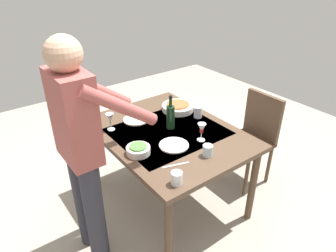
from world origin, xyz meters
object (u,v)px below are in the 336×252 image
water_cup_near_left (208,151)px  dinner_plate_near (136,120)px  dinner_plate_far (174,145)px  wine_glass_left (110,119)px  wine_bottle (170,116)px  side_bowl_salad (138,150)px  dining_table (168,139)px  chair_near (254,133)px  person_server (82,146)px  serving_bowl_pasta (178,107)px  water_cup_near_right (198,112)px  wine_glass_right (202,129)px  water_cup_far_left (177,178)px

water_cup_near_left → dinner_plate_near: 0.80m
dinner_plate_far → wine_glass_left: bearing=27.7°
wine_bottle → side_bowl_salad: size_ratio=1.64×
dining_table → side_bowl_salad: (-0.13, 0.37, 0.11)m
chair_near → person_server: (0.13, 1.67, 0.43)m
wine_bottle → serving_bowl_pasta: (0.23, -0.26, -0.08)m
wine_bottle → wine_glass_left: wine_bottle is taller
dining_table → chair_near: chair_near is taller
chair_near → dinner_plate_far: size_ratio=3.96×
wine_bottle → water_cup_near_left: bearing=176.1°
chair_near → water_cup_near_right: 0.65m
wine_glass_left → side_bowl_salad: bearing=179.6°
wine_glass_left → wine_glass_right: bearing=-139.7°
water_cup_near_left → water_cup_far_left: size_ratio=0.97×
wine_bottle → wine_glass_right: (-0.31, -0.07, -0.01)m
dining_table → serving_bowl_pasta: bearing=-49.8°
wine_glass_left → dinner_plate_near: wine_glass_left is taller
wine_glass_right → dinner_plate_near: wine_glass_right is taller
wine_glass_left → water_cup_far_left: 0.89m
wine_bottle → water_cup_far_left: 0.74m
wine_bottle → dinner_plate_near: size_ratio=1.29×
person_server → dinner_plate_near: bearing=-57.8°
wine_bottle → wine_glass_left: (0.27, 0.42, -0.01)m
dining_table → side_bowl_salad: 0.41m
water_cup_near_right → chair_near: bearing=-116.2°
wine_glass_left → side_bowl_salad: wine_glass_left is taller
serving_bowl_pasta → dinner_plate_far: 0.63m
dining_table → wine_glass_left: 0.52m
wine_glass_left → serving_bowl_pasta: bearing=-93.7°
water_cup_near_right → dinner_plate_far: 0.54m
dinner_plate_near → serving_bowl_pasta: bearing=-98.8°
water_cup_far_left → chair_near: bearing=-73.9°
dining_table → person_server: 0.83m
serving_bowl_pasta → dinner_plate_near: serving_bowl_pasta is taller
wine_glass_right → water_cup_near_left: 0.22m
water_cup_near_left → dinner_plate_far: bearing=25.1°
serving_bowl_pasta → wine_glass_right: bearing=160.6°
serving_bowl_pasta → water_cup_near_left: bearing=157.8°
person_server → water_cup_near_left: (-0.37, -0.79, -0.15)m
water_cup_near_left → water_cup_near_right: size_ratio=0.84×
water_cup_far_left → dinner_plate_near: water_cup_far_left is taller
person_server → dinner_plate_far: (-0.12, -0.67, -0.19)m
wine_bottle → water_cup_near_right: 0.32m
dinner_plate_near → dinner_plate_far: same height
dining_table → serving_bowl_pasta: size_ratio=4.48×
wine_bottle → dinner_plate_far: wine_bottle is taller
wine_glass_left → wine_bottle: bearing=-122.8°
wine_bottle → dinner_plate_near: bearing=29.1°
chair_near → water_cup_near_left: 0.95m
chair_near → water_cup_near_right: bearing=63.8°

